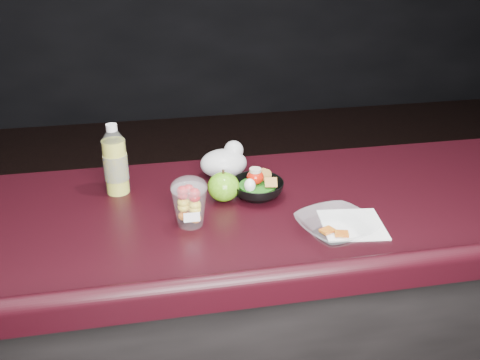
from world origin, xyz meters
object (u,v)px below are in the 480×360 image
Objects in this scene: snack_bowl at (257,188)px; takeout_bowl at (335,227)px; lemonade_bottle at (116,164)px; fruit_cup at (190,201)px; green_apple at (224,187)px.

snack_bowl is 0.69× the size of takeout_bowl.
takeout_bowl is at bearing -32.58° from lemonade_bottle.
snack_bowl is at bearing 121.59° from takeout_bowl.
lemonade_bottle reaches higher than fruit_cup.
lemonade_bottle reaches higher than takeout_bowl.
green_apple is at bearing -178.03° from snack_bowl.
green_apple reaches higher than snack_bowl.
lemonade_bottle is at bearing 160.06° from green_apple.
fruit_cup is 0.84× the size of snack_bowl.
fruit_cup is 0.16m from green_apple.
lemonade_bottle reaches higher than snack_bowl.
lemonade_bottle is 0.30m from fruit_cup.
snack_bowl is at bearing -14.81° from lemonade_bottle.
green_apple is (0.30, -0.11, -0.05)m from lemonade_bottle.
lemonade_bottle is at bearing 147.42° from takeout_bowl.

